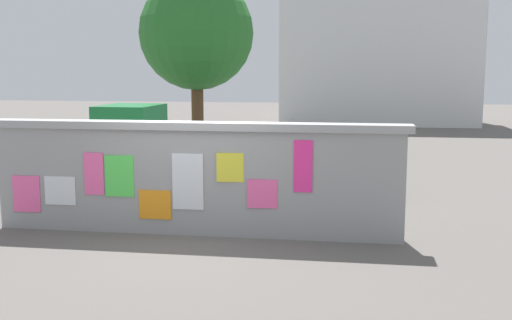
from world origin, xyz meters
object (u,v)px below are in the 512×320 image
(bicycle_near, at_px, (319,166))
(auto_rickshaw_truck, at_px, (174,149))
(person_bystander, at_px, (76,161))
(motorcycle, at_px, (349,178))
(tree_roadside, at_px, (196,33))
(person_walking, at_px, (366,170))

(bicycle_near, bearing_deg, auto_rickshaw_truck, -154.11)
(person_bystander, bearing_deg, motorcycle, 20.92)
(bicycle_near, relative_size, tree_roadside, 0.31)
(person_walking, xyz_separation_m, tree_roadside, (-4.95, 8.30, 2.70))
(auto_rickshaw_truck, distance_m, tree_roadside, 6.30)
(auto_rickshaw_truck, distance_m, person_walking, 4.91)
(auto_rickshaw_truck, relative_size, motorcycle, 1.96)
(bicycle_near, bearing_deg, person_bystander, -136.65)
(person_walking, height_order, person_bystander, same)
(bicycle_near, height_order, tree_roadside, tree_roadside)
(motorcycle, height_order, tree_roadside, tree_roadside)
(motorcycle, distance_m, tree_roadside, 8.39)
(person_bystander, height_order, tree_roadside, tree_roadside)
(tree_roadside, bearing_deg, auto_rickshaw_truck, -81.23)
(motorcycle, relative_size, person_bystander, 1.16)
(motorcycle, height_order, bicycle_near, bicycle_near)
(motorcycle, bearing_deg, auto_rickshaw_truck, 171.18)
(person_walking, relative_size, tree_roadside, 0.30)
(bicycle_near, bearing_deg, motorcycle, -71.28)
(motorcycle, xyz_separation_m, person_bystander, (-4.93, -1.88, 0.52))
(auto_rickshaw_truck, xyz_separation_m, person_bystander, (-1.12, -2.47, 0.09))
(bicycle_near, xyz_separation_m, tree_roadside, (-3.96, 4.08, 3.32))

